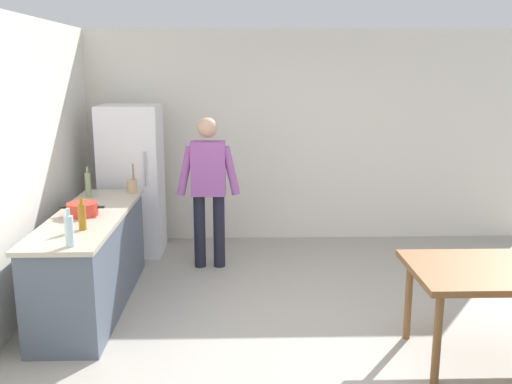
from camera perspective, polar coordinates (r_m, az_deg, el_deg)
The scene contains 11 objects.
ground_plane at distance 4.85m, azimuth 5.74°, elevation -14.89°, with size 14.00×14.00×0.00m, color #9E998E.
wall_back at distance 7.35m, azimuth 3.07°, elevation 5.63°, with size 6.40×0.12×2.70m, color silver.
kitchen_counter at distance 5.56m, azimuth -16.32°, elevation -6.65°, with size 0.64×2.20×0.90m.
refrigerator at distance 6.93m, azimuth -12.44°, elevation 1.17°, with size 0.70×0.67×1.80m.
person at distance 6.25m, azimuth -4.85°, elevation 0.94°, with size 0.70×0.22×1.70m.
dining_table at distance 4.70m, azimuth 23.76°, elevation -7.91°, with size 1.40×0.90×0.75m.
cooking_pot at distance 5.38m, azimuth -17.20°, elevation -1.68°, with size 0.40×0.28×0.12m.
utensil_jar at distance 6.24m, azimuth -12.46°, elevation 0.66°, with size 0.11×0.11×0.32m.
bottle_vinegar_tall at distance 6.12m, azimuth -16.69°, elevation 0.74°, with size 0.06×0.06×0.32m.
bottle_water_clear at distance 4.48m, azimuth -18.43°, elevation -3.73°, with size 0.07×0.07×0.30m.
bottle_oil_amber at distance 4.90m, azimuth -17.24°, elevation -2.38°, with size 0.06×0.06×0.28m.
Camera 1 is at (-0.58, -4.27, 2.23)m, focal length 39.41 mm.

